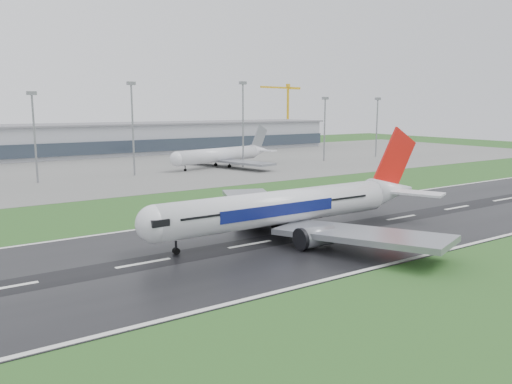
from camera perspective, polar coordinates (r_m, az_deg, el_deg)
ground at (r=117.67m, az=15.90°, el=-2.79°), size 520.00×520.00×0.00m
runway at (r=117.66m, az=15.90°, el=-2.77°), size 400.00×45.00×0.10m
apron at (r=219.00m, az=-9.82°, el=3.03°), size 400.00×130.00×0.08m
terminal at (r=274.10m, az=-15.01°, el=5.69°), size 240.00×36.00×15.00m
main_airliner at (r=97.54m, az=4.73°, el=0.79°), size 64.74×61.69×19.01m
parked_airliner at (r=207.33m, az=-3.87°, el=5.00°), size 64.63×61.90×15.87m
tower_crane at (r=344.44m, az=3.57°, el=8.74°), size 38.81×11.21×39.30m
floodmast_1 at (r=177.19m, az=-23.43°, el=5.37°), size 0.64×0.64×27.81m
floodmast_2 at (r=185.68m, az=-13.56°, el=6.63°), size 0.64×0.64×31.61m
floodmast_3 at (r=206.04m, az=-1.46°, el=7.33°), size 0.64×0.64×32.87m
floodmast_4 at (r=232.10m, az=7.65°, el=6.81°), size 0.64×0.64×27.26m
floodmast_5 at (r=255.31m, az=13.31°, el=6.88°), size 0.64×0.64×27.29m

